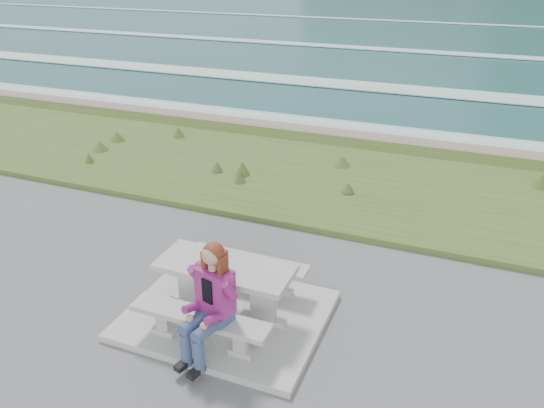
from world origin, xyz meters
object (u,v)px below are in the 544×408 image
at_px(picnic_table, 225,276).
at_px(bench_seaward, 247,265).
at_px(seated_woman, 207,318).
at_px(bench_landward, 200,321).

height_order(picnic_table, bench_seaward, picnic_table).
relative_size(picnic_table, seated_woman, 1.22).
bearing_deg(bench_landward, seated_woman, -36.77).
relative_size(picnic_table, bench_seaward, 1.00).
relative_size(bench_seaward, seated_woman, 1.22).
distance_m(picnic_table, bench_seaward, 0.74).
height_order(bench_seaward, seated_woman, seated_woman).
distance_m(picnic_table, bench_landward, 0.74).
xyz_separation_m(picnic_table, seated_woman, (0.18, -0.84, -0.04)).
xyz_separation_m(picnic_table, bench_seaward, (0.00, 0.70, -0.23)).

